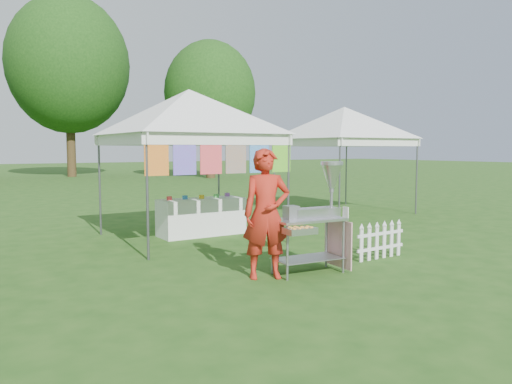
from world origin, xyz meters
TOP-DOWN VIEW (x-y plane):
  - ground at (0.00, 0.00)m, footprint 120.00×120.00m
  - canopy_main at (0.00, 3.49)m, footprint 4.24×4.24m
  - canopy_right at (5.50, 5.00)m, footprint 4.24×4.24m
  - tree_mid at (3.00, 28.00)m, footprint 7.60×7.60m
  - tree_right at (10.00, 22.00)m, footprint 5.60×5.60m
  - donut_cart at (0.42, -0.04)m, footprint 1.23×0.76m
  - vendor at (-0.42, 0.09)m, footprint 0.78×0.66m
  - picket_fence at (1.87, 0.10)m, footprint 1.08×0.06m
  - display_table at (0.38, 3.76)m, footprint 1.80×0.70m

SIDE VIEW (x-z plane):
  - ground at x=0.00m, z-range 0.00..0.00m
  - picket_fence at x=1.87m, z-range 0.01..0.57m
  - display_table at x=0.38m, z-range 0.00..0.77m
  - vendor at x=-0.42m, z-range 0.00..1.83m
  - donut_cart at x=0.42m, z-range 0.14..1.78m
  - canopy_main at x=0.00m, z-range 1.26..4.71m
  - canopy_right at x=5.50m, z-range 1.27..4.72m
  - tree_right at x=10.00m, z-range 0.97..9.39m
  - tree_mid at x=3.00m, z-range 1.38..12.90m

